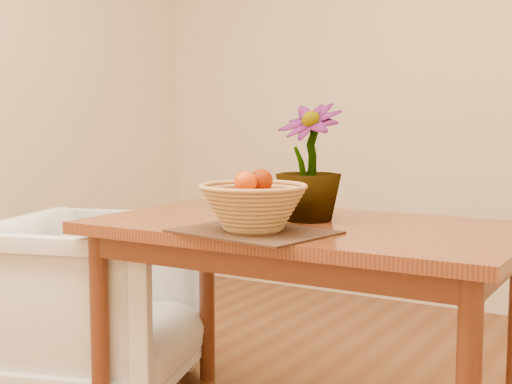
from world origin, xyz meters
The scene contains 7 objects.
wall_back centered at (0.00, 2.25, 1.35)m, with size 4.00×0.02×2.70m, color #FDE8C1.
table centered at (0.00, 0.30, 0.66)m, with size 1.40×0.80×0.75m.
placemat centered at (-0.04, 0.03, 0.75)m, with size 0.44×0.33×0.01m, color #392215.
wicker_basket centered at (-0.04, 0.03, 0.82)m, with size 0.32×0.32×0.13m.
orange_pile centered at (-0.04, 0.04, 0.87)m, with size 0.15×0.16×0.13m.
potted_plant centered at (-0.01, 0.34, 0.95)m, with size 0.22×0.22×0.39m, color #154915.
armchair centered at (-0.92, 0.29, 0.39)m, with size 0.76×0.71×0.78m, color gray.
Camera 1 is at (1.04, -1.78, 1.09)m, focal length 50.00 mm.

